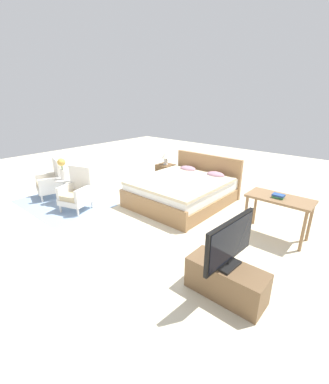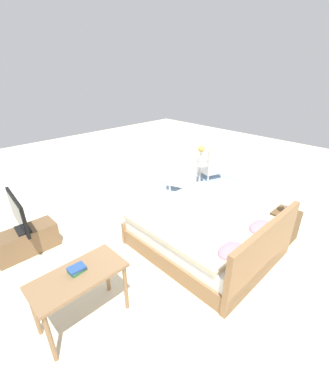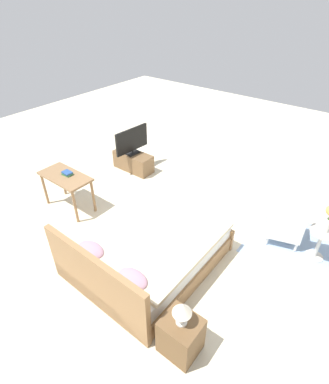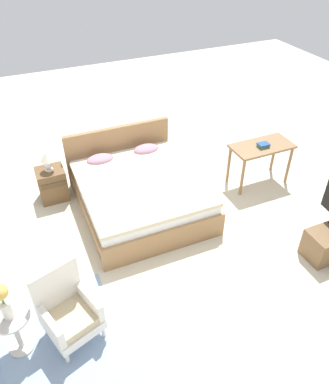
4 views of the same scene
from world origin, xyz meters
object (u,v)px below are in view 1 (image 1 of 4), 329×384
object	(u,v)px
armchair_by_window_right	(77,193)
tv_flatscreen	(230,242)
tv_stand	(226,280)
flower_vase	(62,167)
bed	(183,190)
side_table	(65,188)
table_lamp	(166,157)
nightstand	(166,174)
vanity_desk	(279,203)
armchair_by_window_left	(51,182)
book_stack	(278,196)

from	to	relation	value
armchair_by_window_right	tv_flatscreen	bearing A→B (deg)	-3.66
tv_stand	tv_flatscreen	distance (m)	0.53
tv_flatscreen	armchair_by_window_right	bearing A→B (deg)	176.34
flower_vase	bed	bearing A→B (deg)	40.69
side_table	table_lamp	size ratio (longest dim) A/B	1.70
flower_vase	tv_flatscreen	xyz separation A→B (m)	(4.22, -0.27, -0.11)
nightstand	table_lamp	world-z (taller)	table_lamp
vanity_desk	tv_flatscreen	bearing A→B (deg)	-88.81
armchair_by_window_left	armchair_by_window_right	world-z (taller)	same
flower_vase	book_stack	bearing A→B (deg)	20.26
armchair_by_window_left	nightstand	distance (m)	2.94
armchair_by_window_right	tv_flatscreen	xyz separation A→B (m)	(3.67, -0.23, 0.36)
armchair_by_window_right	book_stack	size ratio (longest dim) A/B	4.90
book_stack	table_lamp	bearing A→B (deg)	163.08
armchair_by_window_left	vanity_desk	bearing A→B (deg)	18.80
armchair_by_window_right	tv_stand	size ratio (longest dim) A/B	0.96
armchair_by_window_left	flower_vase	distance (m)	0.73
bed	flower_vase	bearing A→B (deg)	-139.31
armchair_by_window_left	nightstand	size ratio (longest dim) A/B	1.68
armchair_by_window_right	side_table	xyz separation A→B (m)	(-0.56, 0.03, -0.03)
nightstand	vanity_desk	size ratio (longest dim) A/B	0.53
table_lamp	tv_flatscreen	bearing A→B (deg)	-39.77
bed	armchair_by_window_left	distance (m)	3.17
book_stack	flower_vase	bearing A→B (deg)	-159.74
flower_vase	book_stack	xyz separation A→B (m)	(4.17, 1.54, -0.09)
book_stack	tv_stand	bearing A→B (deg)	-88.21
tv_flatscreen	book_stack	xyz separation A→B (m)	(-0.06, 1.80, 0.02)
side_table	tv_stand	size ratio (longest dim) A/B	0.58
table_lamp	vanity_desk	distance (m)	3.48
bed	tv_stand	size ratio (longest dim) A/B	2.24
side_table	table_lamp	xyz separation A→B (m)	(0.84, 2.55, 0.41)
tv_stand	tv_flatscreen	world-z (taller)	tv_flatscreen
nightstand	table_lamp	xyz separation A→B (m)	(0.00, 0.00, 0.49)
table_lamp	book_stack	size ratio (longest dim) A/B	1.76
vanity_desk	book_stack	bearing A→B (deg)	-113.35
armchair_by_window_left	book_stack	world-z (taller)	armchair_by_window_left
book_stack	vanity_desk	bearing A→B (deg)	66.65
armchair_by_window_left	book_stack	xyz separation A→B (m)	(4.73, 1.57, 0.38)
armchair_by_window_left	armchair_by_window_right	size ratio (longest dim) A/B	1.00
armchair_by_window_right	table_lamp	distance (m)	2.62
side_table	vanity_desk	size ratio (longest dim) A/B	0.54
flower_vase	book_stack	distance (m)	4.44
nightstand	table_lamp	distance (m)	0.49
flower_vase	nightstand	xyz separation A→B (m)	(0.84, 2.55, -0.58)
flower_vase	tv_stand	xyz separation A→B (m)	(4.22, -0.27, -0.64)
side_table	nightstand	bearing A→B (deg)	71.75
flower_vase	tv_stand	distance (m)	4.28
armchair_by_window_right	side_table	size ratio (longest dim) A/B	1.64
armchair_by_window_right	flower_vase	xyz separation A→B (m)	(-0.56, 0.03, 0.47)
armchair_by_window_left	book_stack	bearing A→B (deg)	18.37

